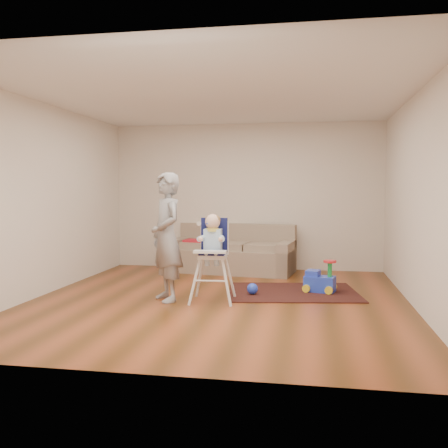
% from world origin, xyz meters
% --- Properties ---
extents(ground, '(5.50, 5.50, 0.00)m').
position_xyz_m(ground, '(0.00, 0.00, 0.00)').
color(ground, '#522C0F').
rests_on(ground, ground).
extents(room_envelope, '(5.04, 5.52, 2.72)m').
position_xyz_m(room_envelope, '(0.00, 0.53, 1.88)').
color(room_envelope, silver).
rests_on(room_envelope, ground).
extents(sofa, '(2.30, 1.19, 0.85)m').
position_xyz_m(sofa, '(-0.20, 2.30, 0.43)').
color(sofa, gray).
rests_on(sofa, ground).
extents(side_table, '(0.46, 0.46, 0.46)m').
position_xyz_m(side_table, '(-0.66, 2.49, 0.23)').
color(side_table, black).
rests_on(side_table, ground).
extents(area_rug, '(2.01, 1.63, 0.01)m').
position_xyz_m(area_rug, '(0.96, 0.68, 0.01)').
color(area_rug, black).
rests_on(area_rug, ground).
extents(ride_on_toy, '(0.48, 0.39, 0.47)m').
position_xyz_m(ride_on_toy, '(1.34, 0.75, 0.25)').
color(ride_on_toy, blue).
rests_on(ride_on_toy, area_rug).
extents(toy_ball, '(0.16, 0.16, 0.16)m').
position_xyz_m(toy_ball, '(0.41, 0.39, 0.09)').
color(toy_ball, blue).
rests_on(toy_ball, area_rug).
extents(high_chair, '(0.57, 0.57, 1.17)m').
position_xyz_m(high_chair, '(-0.07, -0.08, 0.56)').
color(high_chair, white).
rests_on(high_chair, ground).
extents(adult, '(0.70, 0.74, 1.71)m').
position_xyz_m(adult, '(-0.68, -0.14, 0.86)').
color(adult, gray).
rests_on(adult, ground).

